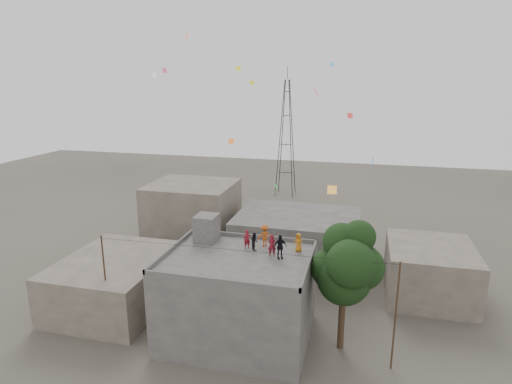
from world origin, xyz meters
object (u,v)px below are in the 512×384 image
tree (347,265)px  stair_head_box (207,228)px  transmission_tower (286,138)px  person_dark_adult (280,247)px  person_red_adult (272,245)px

tree → stair_head_box: bearing=169.3°
transmission_tower → person_dark_adult: transmission_tower is taller
person_dark_adult → tree: bearing=-29.4°
person_red_adult → person_dark_adult: person_dark_adult is taller
stair_head_box → tree: 10.80m
stair_head_box → transmission_tower: bearing=91.2°
stair_head_box → person_dark_adult: bearing=-18.2°
person_red_adult → person_dark_adult: (0.61, -0.27, 0.06)m
transmission_tower → person_dark_adult: bearing=-80.2°
person_red_adult → tree: bearing=173.3°
tree → person_red_adult: bearing=176.8°
transmission_tower → person_dark_adult: (6.83, -39.39, -2.12)m
stair_head_box → person_dark_adult: (6.03, -1.99, -0.15)m
stair_head_box → person_red_adult: (5.42, -1.72, -0.21)m
stair_head_box → tree: tree is taller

